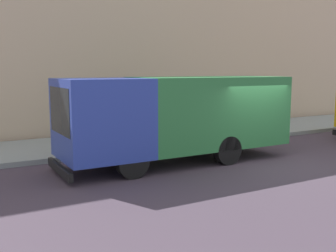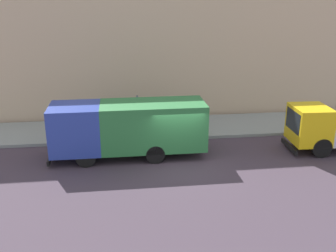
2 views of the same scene
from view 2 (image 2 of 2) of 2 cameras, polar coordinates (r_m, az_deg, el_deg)
The scene contains 9 objects.
ground at distance 19.32m, azimuth 1.57°, elevation -5.31°, with size 80.00×80.00×0.00m, color #3F333F.
sidewalk at distance 23.91m, azimuth -0.26°, elevation -0.25°, with size 4.03×30.00×0.17m, color gray.
building_facade at distance 25.28m, azimuth -1.00°, elevation 11.89°, with size 0.50×30.00×9.70m, color #C8AC8C.
large_utility_truck at distance 19.57m, azimuth -5.83°, elevation -0.08°, with size 2.37×7.75×2.78m.
small_flatbed_truck at distance 22.13m, azimuth 22.86°, elevation -0.49°, with size 2.31×5.79×2.41m.
pedestrian_walking at distance 23.26m, azimuth -6.34°, elevation 1.68°, with size 0.44×0.44×1.72m.
pedestrian_standing at distance 24.26m, azimuth -3.55°, elevation 2.34°, with size 0.46×0.46×1.65m.
pedestrian_third at distance 23.04m, azimuth 0.78°, elevation 1.63°, with size 0.46×0.46×1.73m.
street_sign_post at distance 21.76m, azimuth -4.49°, elevation 1.96°, with size 0.44×0.08×2.42m.
Camera 2 is at (-17.42, 2.77, 7.89)m, focal length 41.73 mm.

